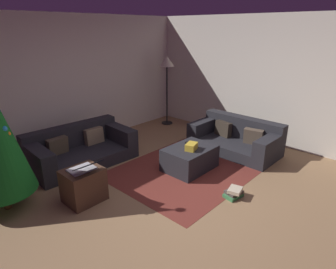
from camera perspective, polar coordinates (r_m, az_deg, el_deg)
name	(u,v)px	position (r m, az deg, el deg)	size (l,w,h in m)	color
ground_plane	(178,204)	(4.20, 2.03, -13.42)	(6.40, 6.40, 0.00)	#93704C
rear_partition	(57,84)	(6.11, -20.98, 9.25)	(6.40, 0.12, 2.60)	silver
corner_partition	(282,82)	(6.32, 21.44, 9.51)	(0.12, 6.40, 2.60)	silver
couch_left	(80,149)	(5.56, -17.00, -2.68)	(1.86, 1.09, 0.64)	#26262B
couch_right	(236,138)	(5.96, 13.31, -0.73)	(0.91, 1.72, 0.64)	#26262B
ottoman	(190,158)	(5.07, 4.30, -4.66)	(0.87, 0.64, 0.40)	#26262B
gift_box	(191,147)	(4.88, 4.62, -2.38)	(0.23, 0.16, 0.11)	gold
tv_remote	(189,144)	(5.13, 4.17, -1.78)	(0.05, 0.16, 0.02)	black
side_table	(84,185)	(4.31, -16.27, -9.56)	(0.52, 0.44, 0.49)	#4C3323
laptop	(84,168)	(4.12, -16.18, -6.29)	(0.35, 0.44, 0.20)	silver
book_stack	(234,193)	(4.42, 12.84, -11.10)	(0.30, 0.25, 0.14)	#387A47
corner_lamp	(167,67)	(7.21, -0.22, 13.19)	(0.36, 0.36, 1.69)	black
area_rug	(189,168)	(5.15, 4.24, -6.64)	(2.60, 2.00, 0.01)	maroon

